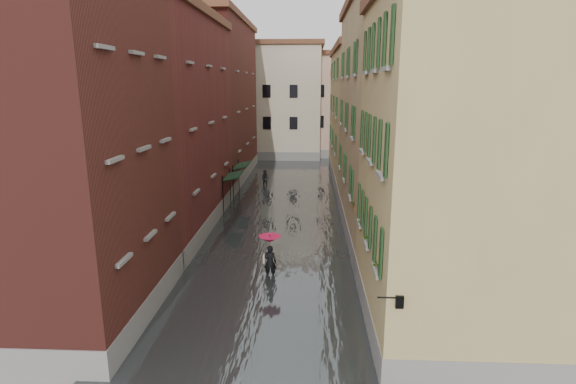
# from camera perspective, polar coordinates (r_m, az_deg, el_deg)

# --- Properties ---
(ground) EXTENTS (120.00, 120.00, 0.00)m
(ground) POSITION_cam_1_polar(r_m,az_deg,el_deg) (19.52, -3.06, -13.17)
(ground) COLOR slate
(ground) RESTS_ON ground
(floodwater) EXTENTS (10.00, 60.00, 0.20)m
(floodwater) POSITION_cam_1_polar(r_m,az_deg,el_deg) (31.61, -0.69, -2.37)
(floodwater) COLOR #3F4446
(floodwater) RESTS_ON ground
(building_left_near) EXTENTS (6.00, 8.00, 13.00)m
(building_left_near) POSITION_cam_1_polar(r_m,az_deg,el_deg) (17.86, -27.08, 4.76)
(building_left_near) COLOR maroon
(building_left_near) RESTS_ON ground
(building_left_mid) EXTENTS (6.00, 14.00, 12.50)m
(building_left_mid) POSITION_cam_1_polar(r_m,az_deg,el_deg) (27.90, -15.89, 7.86)
(building_left_mid) COLOR #58241B
(building_left_mid) RESTS_ON ground
(building_left_far) EXTENTS (6.00, 16.00, 14.00)m
(building_left_far) POSITION_cam_1_polar(r_m,az_deg,el_deg) (42.32, -9.47, 10.97)
(building_left_far) COLOR maroon
(building_left_far) RESTS_ON ground
(building_right_near) EXTENTS (6.00, 8.00, 11.50)m
(building_right_near) POSITION_cam_1_polar(r_m,az_deg,el_deg) (16.46, 20.95, 2.07)
(building_right_near) COLOR tan
(building_right_near) RESTS_ON ground
(building_right_mid) EXTENTS (6.00, 14.00, 13.00)m
(building_right_mid) POSITION_cam_1_polar(r_m,az_deg,el_deg) (26.93, 13.93, 8.32)
(building_right_mid) COLOR tan
(building_right_mid) RESTS_ON ground
(building_right_far) EXTENTS (6.00, 16.00, 11.50)m
(building_right_far) POSITION_cam_1_polar(r_m,az_deg,el_deg) (41.77, 9.99, 9.20)
(building_right_far) COLOR tan
(building_right_far) RESTS_ON ground
(building_end_cream) EXTENTS (12.00, 9.00, 13.00)m
(building_end_cream) POSITION_cam_1_polar(r_m,az_deg,el_deg) (55.60, -2.27, 11.20)
(building_end_cream) COLOR beige
(building_end_cream) RESTS_ON ground
(building_end_pink) EXTENTS (10.00, 9.00, 12.00)m
(building_end_pink) POSITION_cam_1_polar(r_m,az_deg,el_deg) (57.55, 7.04, 10.69)
(building_end_pink) COLOR tan
(building_end_pink) RESTS_ON ground
(awning_near) EXTENTS (1.09, 2.85, 2.80)m
(awning_near) POSITION_cam_1_polar(r_m,az_deg,el_deg) (31.61, -7.01, 1.93)
(awning_near) COLOR #15311D
(awning_near) RESTS_ON ground
(awning_far) EXTENTS (1.09, 2.89, 2.80)m
(awning_far) POSITION_cam_1_polar(r_m,az_deg,el_deg) (35.51, -5.92, 3.25)
(awning_far) COLOR #15311D
(awning_far) RESTS_ON ground
(wall_lantern) EXTENTS (0.71, 0.22, 0.35)m
(wall_lantern) POSITION_cam_1_polar(r_m,az_deg,el_deg) (12.96, 13.85, -13.29)
(wall_lantern) COLOR black
(wall_lantern) RESTS_ON ground
(window_planters) EXTENTS (0.59, 8.29, 0.84)m
(window_planters) POSITION_cam_1_polar(r_m,az_deg,el_deg) (17.62, 10.06, -4.04)
(window_planters) COLOR maroon
(window_planters) RESTS_ON ground
(pedestrian_main) EXTENTS (1.04, 1.04, 2.06)m
(pedestrian_main) POSITION_cam_1_polar(r_m,az_deg,el_deg) (20.71, -2.32, -7.59)
(pedestrian_main) COLOR black
(pedestrian_main) RESTS_ON ground
(pedestrian_far) EXTENTS (0.89, 0.78, 1.54)m
(pedestrian_far) POSITION_cam_1_polar(r_m,az_deg,el_deg) (38.95, -2.90, 1.68)
(pedestrian_far) COLOR black
(pedestrian_far) RESTS_ON ground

